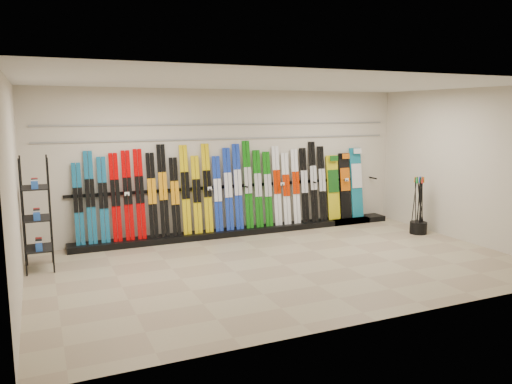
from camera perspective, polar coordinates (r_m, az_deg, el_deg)
name	(u,v)px	position (r m, az deg, el deg)	size (l,w,h in m)	color
floor	(284,265)	(8.49, 3.20, -8.31)	(8.00, 8.00, 0.00)	#9C886C
back_wall	(230,163)	(10.44, -2.98, 3.39)	(8.00, 8.00, 0.00)	beige
left_wall	(14,192)	(7.29, -25.96, -0.01)	(5.00, 5.00, 0.00)	beige
right_wall	(467,166)	(10.60, 22.95, 2.76)	(5.00, 5.00, 0.00)	beige
ceiling	(285,83)	(8.11, 3.39, 12.35)	(8.00, 8.00, 0.00)	silver
ski_rack_base	(244,231)	(10.56, -1.35, -4.47)	(8.00, 0.40, 0.12)	black
skis	(213,191)	(10.22, -4.98, 0.15)	(5.37, 0.27, 1.83)	#155D84
snowboards	(345,185)	(11.67, 10.16, 0.78)	(0.94, 0.25, 1.60)	gold
accessory_rack	(37,214)	(8.77, -23.77, -2.28)	(0.40, 0.60, 1.85)	black
pole_bin	(418,228)	(11.11, 18.06, -3.90)	(0.36, 0.36, 0.25)	black
ski_poles	(419,205)	(11.04, 18.16, -1.41)	(0.31, 0.25, 1.18)	black
slatwall_rail_0	(230,139)	(10.38, -2.97, 6.12)	(7.60, 0.02, 0.03)	gray
slatwall_rail_1	(230,124)	(10.37, -2.98, 7.78)	(7.60, 0.02, 0.03)	gray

